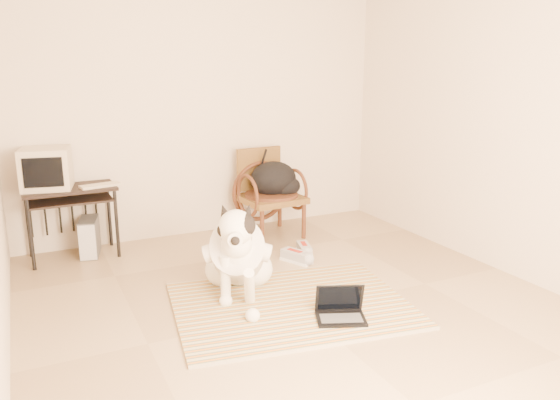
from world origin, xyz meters
TOP-DOWN VIEW (x-y plane):
  - floor at (0.00, 0.00)m, footprint 4.50×4.50m
  - wall_back at (0.00, 2.25)m, footprint 4.50×0.00m
  - wall_right at (2.00, 0.00)m, footprint 0.00×4.50m
  - rug at (-0.05, 0.11)m, footprint 1.94×1.60m
  - dog at (-0.33, 0.49)m, footprint 0.64×1.15m
  - laptop at (0.17, -0.26)m, footprint 0.42×0.37m
  - computer_desk at (-1.43, 1.98)m, footprint 0.84×0.48m
  - crt_monitor at (-1.61, 2.03)m, footprint 0.49×0.47m
  - desk_keyboard at (-1.16, 1.90)m, footprint 0.38×0.20m
  - pc_tower at (-1.29, 1.99)m, footprint 0.24×0.41m
  - rattan_chair at (0.55, 1.83)m, footprint 0.66×0.64m
  - backpack at (0.63, 1.81)m, footprint 0.53×0.42m
  - sneaker_left at (0.43, 0.94)m, footprint 0.24×0.34m
  - sneaker_right at (0.61, 1.12)m, footprint 0.18×0.29m

SIDE VIEW (x-z plane):
  - floor at x=0.00m, z-range 0.00..0.00m
  - rug at x=-0.05m, z-range 0.00..0.02m
  - sneaker_right at x=0.61m, z-range -0.01..0.09m
  - sneaker_left at x=0.43m, z-range -0.01..0.10m
  - laptop at x=0.17m, z-range -0.04..0.20m
  - pc_tower at x=-1.29m, z-range 0.00..0.36m
  - dog at x=-0.33m, z-range -0.08..0.76m
  - rattan_chair at x=0.55m, z-range 0.00..0.93m
  - computer_desk at x=-1.43m, z-range 0.25..0.93m
  - backpack at x=0.63m, z-range 0.41..0.79m
  - desk_keyboard at x=-1.16m, z-range 0.69..0.71m
  - crt_monitor at x=-1.61m, z-range 0.69..1.07m
  - wall_back at x=0.00m, z-range -0.90..3.60m
  - wall_right at x=2.00m, z-range -0.90..3.60m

